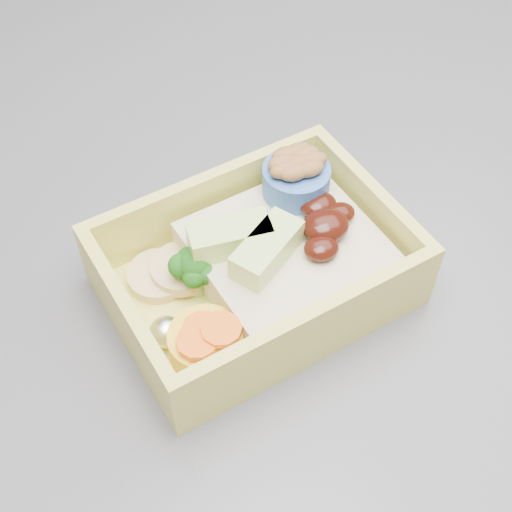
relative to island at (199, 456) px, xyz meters
name	(u,v)px	position (x,y,z in m)	size (l,w,h in m)	color
ground	(199,510)	(0.00, 0.10, -0.46)	(3.50, 3.50, 0.00)	silver
island	(199,456)	(0.00, 0.00, 0.00)	(1.24, 0.84, 0.92)	brown
bento_box	(263,261)	(0.05, -0.09, 0.48)	(0.22, 0.18, 0.07)	#DCD75B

